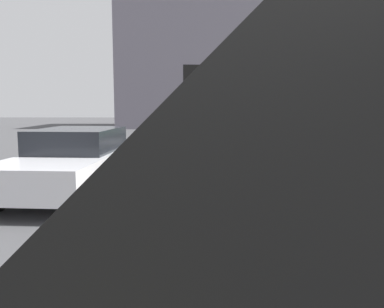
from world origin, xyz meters
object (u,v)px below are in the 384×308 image
at_px(roadwork_sign, 356,300).
at_px(box_truck, 250,104).
at_px(highway_guide_sign, 258,78).
at_px(traffic_cone_mid_lane, 193,220).
at_px(arrow_board_trailer, 222,173).
at_px(pickup_car, 76,161).

height_order(roadwork_sign, box_truck, box_truck).
relative_size(roadwork_sign, highway_guide_sign, 0.47).
bearing_deg(traffic_cone_mid_lane, box_truck, 77.47).
xyz_separation_m(roadwork_sign, arrow_board_trailer, (0.25, 7.39, -0.99)).
height_order(roadwork_sign, highway_guide_sign, highway_guide_sign).
xyz_separation_m(roadwork_sign, pickup_car, (-2.89, 7.75, -0.77)).
height_order(roadwork_sign, pickup_car, roadwork_sign).
relative_size(highway_guide_sign, traffic_cone_mid_lane, 7.16).
relative_size(roadwork_sign, arrow_board_trailer, 0.86).
relative_size(box_truck, pickup_car, 1.56).
distance_m(roadwork_sign, highway_guide_sign, 22.84).
height_order(box_truck, highway_guide_sign, highway_guide_sign).
xyz_separation_m(arrow_board_trailer, highway_guide_sign, (3.13, 15.11, 2.94)).
bearing_deg(roadwork_sign, highway_guide_sign, 81.44).
bearing_deg(roadwork_sign, pickup_car, 110.43).
distance_m(box_truck, traffic_cone_mid_lane, 9.69).
bearing_deg(arrow_board_trailer, traffic_cone_mid_lane, -101.82).
bearing_deg(highway_guide_sign, arrow_board_trailer, -101.71).
relative_size(roadwork_sign, box_truck, 0.30).
height_order(arrow_board_trailer, traffic_cone_mid_lane, arrow_board_trailer).
relative_size(pickup_car, traffic_cone_mid_lane, 7.04).
height_order(pickup_car, traffic_cone_mid_lane, pickup_car).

